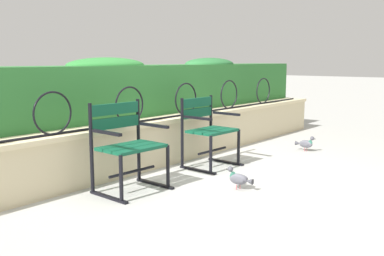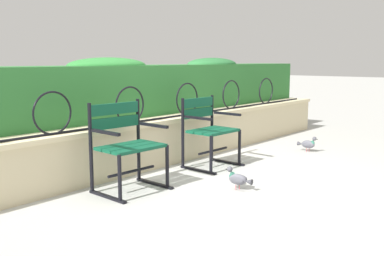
{
  "view_description": "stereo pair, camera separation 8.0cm",
  "coord_description": "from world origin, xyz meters",
  "px_view_note": "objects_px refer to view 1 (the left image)",
  "views": [
    {
      "loc": [
        -3.61,
        -2.84,
        1.27
      ],
      "look_at": [
        0.0,
        0.11,
        0.55
      ],
      "focal_mm": 41.21,
      "sensor_mm": 36.0,
      "label": 1
    },
    {
      "loc": [
        -3.56,
        -2.9,
        1.27
      ],
      "look_at": [
        0.0,
        0.11,
        0.55
      ],
      "focal_mm": 41.21,
      "sensor_mm": 36.0,
      "label": 2
    }
  ],
  "objects_px": {
    "park_chair_right": "(207,129)",
    "pigeon_far_side": "(239,179)",
    "pigeon_near_chairs": "(306,143)",
    "park_chair_left": "(127,143)"
  },
  "relations": [
    {
      "from": "park_chair_right",
      "to": "pigeon_far_side",
      "type": "distance_m",
      "value": 1.08
    },
    {
      "from": "park_chair_right",
      "to": "park_chair_left",
      "type": "bearing_deg",
      "value": 179.63
    },
    {
      "from": "park_chair_right",
      "to": "pigeon_far_side",
      "type": "relative_size",
      "value": 2.87
    },
    {
      "from": "park_chair_left",
      "to": "pigeon_far_side",
      "type": "height_order",
      "value": "park_chair_left"
    },
    {
      "from": "park_chair_left",
      "to": "pigeon_far_side",
      "type": "bearing_deg",
      "value": -50.24
    },
    {
      "from": "pigeon_near_chairs",
      "to": "pigeon_far_side",
      "type": "bearing_deg",
      "value": -172.3
    },
    {
      "from": "park_chair_left",
      "to": "pigeon_near_chairs",
      "type": "height_order",
      "value": "park_chair_left"
    },
    {
      "from": "pigeon_near_chairs",
      "to": "pigeon_far_side",
      "type": "height_order",
      "value": "same"
    },
    {
      "from": "park_chair_right",
      "to": "pigeon_far_side",
      "type": "bearing_deg",
      "value": -125.03
    },
    {
      "from": "park_chair_left",
      "to": "pigeon_near_chairs",
      "type": "distance_m",
      "value": 2.93
    }
  ]
}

